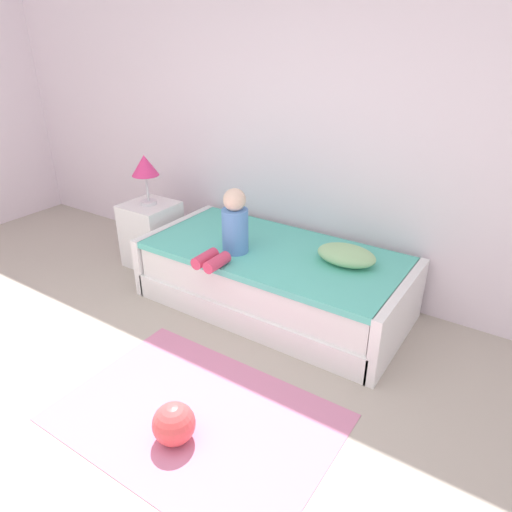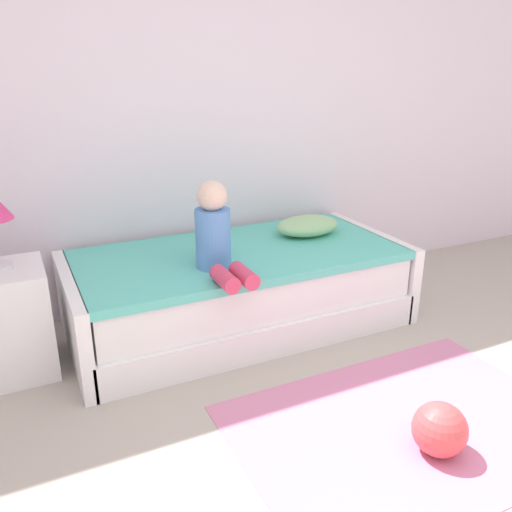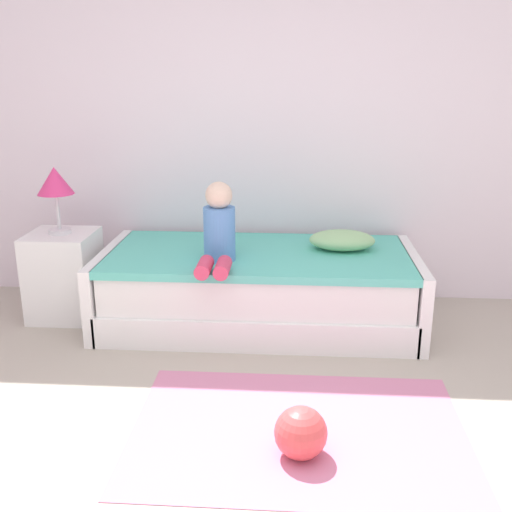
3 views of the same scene
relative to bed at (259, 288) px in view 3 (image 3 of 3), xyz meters
name	(u,v)px [view 3 (image 3 of 3)]	position (x,y,z in m)	size (l,w,h in m)	color
wall_rear	(267,100)	(0.02, 0.60, 1.20)	(7.20, 0.10, 2.90)	white
bed	(259,288)	(0.00, 0.00, 0.00)	(2.11, 1.00, 0.50)	white
nightstand	(64,275)	(-1.35, 0.02, 0.05)	(0.44, 0.44, 0.60)	white
table_lamp	(55,184)	(-1.35, 0.02, 0.69)	(0.24, 0.24, 0.45)	silver
child_figure	(218,230)	(-0.24, -0.23, 0.46)	(0.20, 0.51, 0.50)	#598CD1
pillow	(342,240)	(0.56, 0.10, 0.32)	(0.44, 0.30, 0.13)	#99CC8C
toy_ball	(301,433)	(0.28, -1.49, -0.13)	(0.24, 0.24, 0.24)	#E54C4C
area_rug	(298,431)	(0.28, -1.30, -0.24)	(1.60, 1.10, 0.01)	pink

